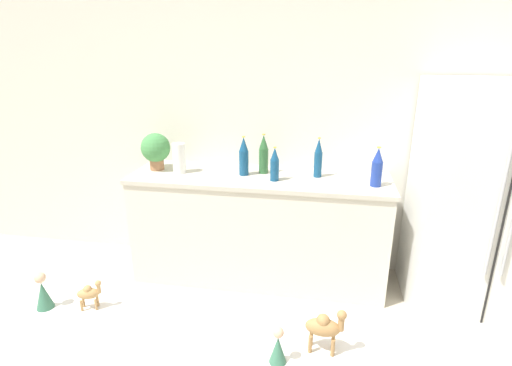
% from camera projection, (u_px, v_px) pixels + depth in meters
% --- Properties ---
extents(wall_back, '(8.00, 0.06, 2.55)m').
position_uv_depth(wall_back, '(303.00, 126.00, 3.37)').
color(wall_back, silver).
rests_on(wall_back, ground_plane).
extents(back_counter, '(2.10, 0.63, 0.92)m').
position_uv_depth(back_counter, '(259.00, 227.00, 3.38)').
color(back_counter, silver).
rests_on(back_counter, ground_plane).
extents(refrigerator, '(0.94, 0.76, 1.71)m').
position_uv_depth(refrigerator, '(483.00, 200.00, 2.90)').
color(refrigerator, white).
rests_on(refrigerator, ground_plane).
extents(potted_plant, '(0.24, 0.24, 0.31)m').
position_uv_depth(potted_plant, '(156.00, 149.00, 3.34)').
color(potted_plant, '#9E6B47').
rests_on(potted_plant, back_counter).
extents(paper_towel_roll, '(0.10, 0.10, 0.25)m').
position_uv_depth(paper_towel_roll, '(179.00, 158.00, 3.28)').
color(paper_towel_roll, white).
rests_on(paper_towel_roll, back_counter).
extents(back_bottle_0, '(0.08, 0.08, 0.30)m').
position_uv_depth(back_bottle_0, '(377.00, 168.00, 2.95)').
color(back_bottle_0, navy).
rests_on(back_bottle_0, back_counter).
extents(back_bottle_1, '(0.08, 0.08, 0.33)m').
position_uv_depth(back_bottle_1, '(264.00, 154.00, 3.26)').
color(back_bottle_1, '#2D6033').
rests_on(back_bottle_1, back_counter).
extents(back_bottle_2, '(0.07, 0.07, 0.27)m').
position_uv_depth(back_bottle_2, '(275.00, 165.00, 3.08)').
color(back_bottle_2, navy).
rests_on(back_bottle_2, back_counter).
extents(back_bottle_3, '(0.07, 0.07, 0.32)m').
position_uv_depth(back_bottle_3, '(318.00, 158.00, 3.16)').
color(back_bottle_3, navy).
rests_on(back_bottle_3, back_counter).
extents(back_bottle_4, '(0.08, 0.08, 0.32)m').
position_uv_depth(back_bottle_4, '(244.00, 157.00, 3.21)').
color(back_bottle_4, navy).
rests_on(back_bottle_4, back_counter).
extents(camel_figurine, '(0.13, 0.06, 0.16)m').
position_uv_depth(camel_figurine, '(325.00, 326.00, 1.25)').
color(camel_figurine, olive).
rests_on(camel_figurine, bar_counter).
extents(camel_figurine_second, '(0.09, 0.06, 0.12)m').
position_uv_depth(camel_figurine_second, '(89.00, 293.00, 1.47)').
color(camel_figurine_second, '#A87F4C').
rests_on(camel_figurine_second, bar_counter).
extents(wise_man_figurine_crimson, '(0.06, 0.06, 0.15)m').
position_uv_depth(wise_man_figurine_crimson, '(43.00, 293.00, 1.48)').
color(wise_man_figurine_crimson, '#33664C').
rests_on(wise_man_figurine_crimson, bar_counter).
extents(wise_man_figurine_purple, '(0.05, 0.05, 0.13)m').
position_uv_depth(wise_man_figurine_purple, '(278.00, 347.00, 1.22)').
color(wise_man_figurine_purple, '#33664C').
rests_on(wise_man_figurine_purple, bar_counter).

